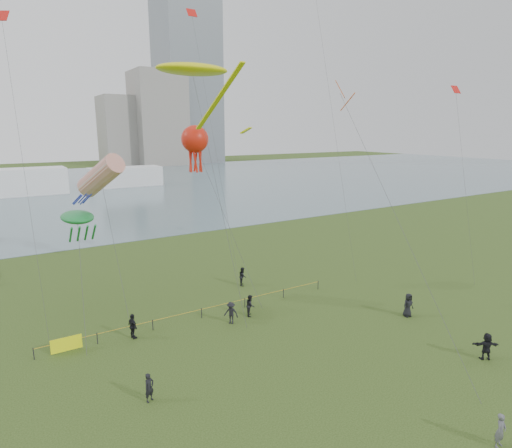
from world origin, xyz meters
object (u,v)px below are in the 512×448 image
kite_stingray (193,70)px  kite_flyer (501,431)px  fence (124,330)px  kite_octopus (195,140)px

kite_stingray → kite_flyer: bearing=-56.3°
kite_flyer → fence: bearing=114.9°
kite_octopus → kite_stingray: bearing=-103.2°
fence → kite_flyer: size_ratio=14.05×
kite_stingray → kite_octopus: bearing=87.2°
fence → kite_octopus: kite_octopus is taller
kite_stingray → fence: bearing=-141.4°
kite_octopus → fence: bearing=-134.5°
kite_flyer → kite_octopus: 29.74m
kite_stingray → kite_octopus: 6.75m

